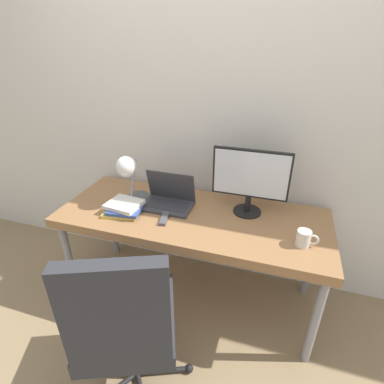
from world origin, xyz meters
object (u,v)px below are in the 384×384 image
(monitor, at_px, (250,178))
(office_chair, at_px, (126,321))
(mug, at_px, (304,238))
(desk_lamp, at_px, (128,171))
(laptop, at_px, (168,199))
(book_stack, at_px, (124,208))

(monitor, xyz_separation_m, office_chair, (-0.42, -0.90, -0.39))
(office_chair, bearing_deg, mug, 39.87)
(monitor, xyz_separation_m, desk_lamp, (-0.77, -0.14, 0.01))
(desk_lamp, height_order, mug, desk_lamp)
(laptop, height_order, book_stack, laptop)
(monitor, bearing_deg, book_stack, -161.60)
(desk_lamp, distance_m, mug, 1.13)
(desk_lamp, distance_m, book_stack, 0.24)
(monitor, bearing_deg, desk_lamp, -169.43)
(laptop, bearing_deg, office_chair, -82.68)
(book_stack, bearing_deg, mug, -0.43)
(laptop, relative_size, desk_lamp, 0.94)
(desk_lamp, height_order, book_stack, desk_lamp)
(office_chair, height_order, book_stack, office_chair)
(office_chair, xyz_separation_m, book_stack, (-0.35, 0.64, 0.18))
(office_chair, relative_size, book_stack, 3.91)
(office_chair, relative_size, mug, 8.57)
(monitor, distance_m, mug, 0.47)
(office_chair, distance_m, mug, 1.01)
(mug, bearing_deg, book_stack, 179.57)
(book_stack, bearing_deg, desk_lamp, 91.73)
(desk_lamp, bearing_deg, office_chair, -65.19)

